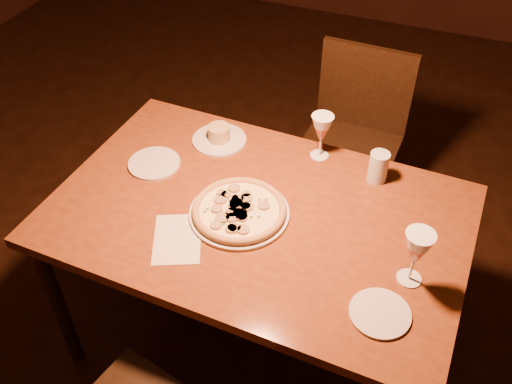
% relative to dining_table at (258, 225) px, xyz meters
% --- Properties ---
extents(floor, '(7.00, 7.00, 0.00)m').
position_rel_dining_table_xyz_m(floor, '(-0.07, -0.27, -0.70)').
color(floor, black).
rests_on(floor, ground).
extents(dining_table, '(1.46, 0.97, 0.76)m').
position_rel_dining_table_xyz_m(dining_table, '(0.00, 0.00, 0.00)').
color(dining_table, brown).
rests_on(dining_table, floor).
extents(chair_far, '(0.46, 0.46, 0.92)m').
position_rel_dining_table_xyz_m(chair_far, '(0.14, 0.89, -0.18)').
color(chair_far, black).
rests_on(chair_far, floor).
extents(pizza_plate, '(0.35, 0.35, 0.04)m').
position_rel_dining_table_xyz_m(pizza_plate, '(-0.05, -0.04, 0.09)').
color(pizza_plate, silver).
rests_on(pizza_plate, dining_table).
extents(ramekin_saucer, '(0.22, 0.22, 0.07)m').
position_rel_dining_table_xyz_m(ramekin_saucer, '(-0.29, 0.32, 0.09)').
color(ramekin_saucer, silver).
rests_on(ramekin_saucer, dining_table).
extents(wine_glass_far, '(0.08, 0.08, 0.18)m').
position_rel_dining_table_xyz_m(wine_glass_far, '(0.11, 0.37, 0.16)').
color(wine_glass_far, '#CA6654').
rests_on(wine_glass_far, dining_table).
extents(wine_glass_right, '(0.09, 0.09, 0.20)m').
position_rel_dining_table_xyz_m(wine_glass_right, '(0.54, -0.10, 0.17)').
color(wine_glass_right, '#CA6654').
rests_on(wine_glass_right, dining_table).
extents(water_tumbler, '(0.07, 0.07, 0.12)m').
position_rel_dining_table_xyz_m(water_tumbler, '(0.34, 0.32, 0.13)').
color(water_tumbler, silver).
rests_on(water_tumbler, dining_table).
extents(side_plate_left, '(0.20, 0.20, 0.01)m').
position_rel_dining_table_xyz_m(side_plate_left, '(-0.46, 0.09, 0.07)').
color(side_plate_left, silver).
rests_on(side_plate_left, dining_table).
extents(side_plate_near, '(0.18, 0.18, 0.01)m').
position_rel_dining_table_xyz_m(side_plate_near, '(0.49, -0.27, 0.07)').
color(side_plate_near, silver).
rests_on(side_plate_near, dining_table).
extents(menu_card, '(0.23, 0.27, 0.00)m').
position_rel_dining_table_xyz_m(menu_card, '(-0.20, -0.22, 0.07)').
color(menu_card, beige).
rests_on(menu_card, dining_table).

